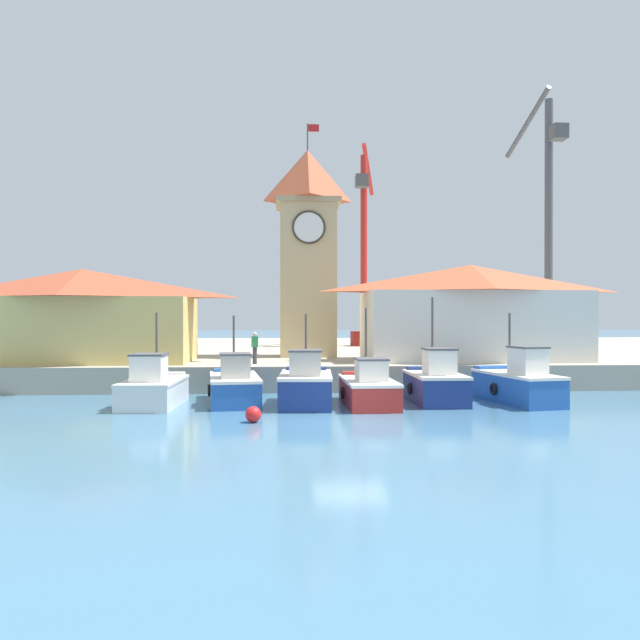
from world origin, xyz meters
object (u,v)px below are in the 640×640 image
Objects in this scene: fishing_boat_left_inner at (306,386)px; port_crane_far at (364,273)px; fishing_boat_left_outer at (234,386)px; dock_worker_near_tower at (255,347)px; fishing_boat_far_left at (153,388)px; mooring_buoy at (253,414)px; fishing_boat_mid_right at (518,383)px; port_crane_near at (548,253)px; warehouse_left at (82,314)px; warehouse_right at (471,311)px; clock_tower at (308,247)px; fishing_boat_center at (435,384)px; fishing_boat_mid_left at (368,388)px.

port_crane_far is at bearing 77.00° from fishing_boat_left_inner.
fishing_boat_left_outer is 3.16× the size of dock_worker_near_tower.
mooring_buoy is (4.28, -4.26, -0.45)m from fishing_boat_far_left.
port_crane_far reaches higher than fishing_boat_mid_right.
mooring_buoy is at bearing -104.94° from port_crane_far.
fishing_boat_left_outer is at bearing 101.57° from mooring_buoy.
port_crane_near reaches higher than fishing_boat_mid_right.
warehouse_left is 7.25× the size of dock_worker_near_tower.
port_crane_near is (8.10, 8.51, 4.13)m from warehouse_right.
fishing_boat_far_left is 1.00× the size of fishing_boat_left_inner.
mooring_buoy is (-2.58, -16.15, -7.63)m from clock_tower.
clock_tower is 14.08m from port_crane_far.
fishing_boat_center reaches higher than dock_worker_near_tower.
warehouse_left is (-5.22, 7.60, 3.06)m from fishing_boat_far_left.
fishing_boat_mid_right is 26.01m from port_crane_far.
dock_worker_near_tower is at bearing -11.21° from warehouse_left.
fishing_boat_mid_right is 12.86m from dock_worker_near_tower.
dock_worker_near_tower is at bearing 82.66° from fishing_boat_left_outer.
fishing_boat_far_left reaches higher than fishing_boat_left_inner.
port_crane_near reaches higher than mooring_buoy.
port_crane_far reaches higher than mooring_buoy.
clock_tower is at bearing 80.91° from mooring_buoy.
fishing_boat_mid_right is 0.27× the size of port_crane_near.
dock_worker_near_tower is (-0.36, 10.05, 1.84)m from mooring_buoy.
port_crane_near is at bearing 48.24° from fishing_boat_mid_left.
fishing_boat_left_inner is at bearing -139.21° from warehouse_right.
port_crane_far is at bearing 45.09° from warehouse_left.
fishing_boat_left_inner is at bearing 177.78° from fishing_boat_mid_left.
port_crane_far is at bearing 89.40° from fishing_boat_center.
warehouse_left is at bearing -160.49° from clock_tower.
fishing_boat_far_left is 0.24× the size of port_crane_near.
fishing_boat_mid_right reaches higher than mooring_buoy.
fishing_boat_far_left is at bearing 177.95° from fishing_boat_left_inner.
warehouse_left is 9.47m from dock_worker_near_tower.
warehouse_right is (9.49, 8.19, 3.14)m from fishing_boat_left_inner.
dock_worker_near_tower is at bearing 111.26° from fishing_boat_left_inner.
warehouse_right reaches higher than fishing_boat_left_outer.
fishing_boat_mid_right is at bearing -54.74° from clock_tower.
fishing_boat_far_left is 8.00× the size of mooring_buoy.
fishing_boat_left_outer is 14.81m from warehouse_right.
fishing_boat_mid_left reaches higher than dock_worker_near_tower.
port_crane_near reaches higher than warehouse_left.
warehouse_right is (15.76, 7.97, 3.23)m from fishing_boat_far_left.
warehouse_right is at bearing 30.21° from fishing_boat_left_outer.
fishing_boat_mid_left is at bearing -169.96° from fishing_boat_center.
fishing_boat_center is (11.82, 0.20, 0.08)m from fishing_boat_far_left.
fishing_boat_mid_right is 0.43× the size of warehouse_left.
fishing_boat_mid_left reaches higher than mooring_buoy.
dock_worker_near_tower is at bearing -113.04° from port_crane_far.
fishing_boat_far_left is 15.49m from clock_tower.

